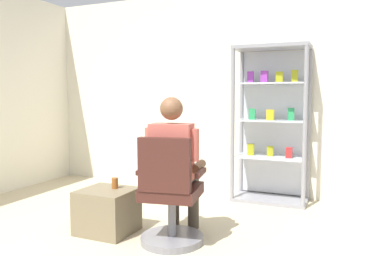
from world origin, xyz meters
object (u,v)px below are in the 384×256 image
display_cabinet_main (272,123)px  seated_shopkeeper (175,161)px  tea_glass (115,183)px  office_chair (170,201)px  storage_crate (107,211)px

display_cabinet_main → seated_shopkeeper: size_ratio=1.47×
tea_glass → office_chair: bearing=-9.2°
display_cabinet_main → storage_crate: size_ratio=3.82×
office_chair → tea_glass: size_ratio=9.15×
storage_crate → tea_glass: bearing=57.7°
seated_shopkeeper → tea_glass: seated_shopkeeper is taller
display_cabinet_main → storage_crate: display_cabinet_main is taller
display_cabinet_main → office_chair: display_cabinet_main is taller
display_cabinet_main → tea_glass: (-1.16, -1.67, -0.50)m
seated_shopkeeper → tea_glass: 0.66m
display_cabinet_main → seated_shopkeeper: bearing=-108.7°
seated_shopkeeper → storage_crate: 0.84m
display_cabinet_main → office_chair: size_ratio=1.98×
storage_crate → tea_glass: 0.27m
display_cabinet_main → tea_glass: display_cabinet_main is taller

